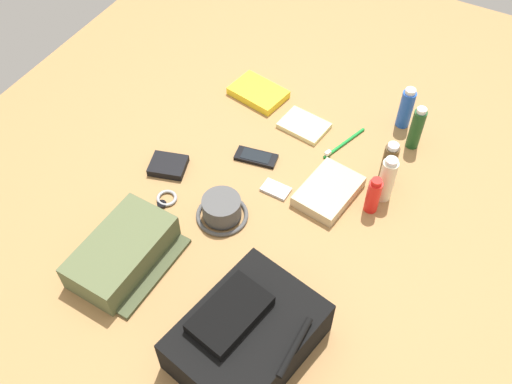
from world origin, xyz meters
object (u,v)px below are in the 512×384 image
object	(u,v)px
toiletry_pouch	(123,253)
folded_towel	(329,191)
cologne_bottle	(389,164)
wristwatch	(166,199)
paperback_novel	(258,93)
toothbrush	(342,144)
cell_phone	(256,157)
wallet	(168,166)
shampoo_bottle	(416,128)
media_player	(276,189)
bucket_hat	(222,210)
lotion_bottle	(387,179)
deodorant_spray	(406,108)
sunscreen_spray	(373,195)
notepad	(304,125)
backpack	(247,336)

from	to	relation	value
toiletry_pouch	folded_towel	world-z (taller)	toiletry_pouch
cologne_bottle	wristwatch	distance (m)	0.67
paperback_novel	toothbrush	size ratio (longest dim) A/B	1.12
wristwatch	cell_phone	bearing A→B (deg)	150.82
wallet	folded_towel	world-z (taller)	folded_towel
toiletry_pouch	shampoo_bottle	size ratio (longest dim) A/B	1.92
shampoo_bottle	media_player	size ratio (longest dim) A/B	1.86
bucket_hat	wallet	xyz separation A→B (m)	(-0.08, -0.24, -0.02)
lotion_bottle	media_player	world-z (taller)	lotion_bottle
deodorant_spray	folded_towel	bearing A→B (deg)	-13.04
toiletry_pouch	sunscreen_spray	xyz separation A→B (m)	(-0.49, 0.52, 0.02)
shampoo_bottle	wallet	xyz separation A→B (m)	(0.46, -0.63, -0.06)
deodorant_spray	wristwatch	world-z (taller)	deodorant_spray
wristwatch	notepad	distance (m)	0.53
backpack	cologne_bottle	size ratio (longest dim) A/B	2.45
media_player	wallet	xyz separation A→B (m)	(0.08, -0.33, 0.01)
sunscreen_spray	media_player	distance (m)	0.29
sunscreen_spray	wristwatch	bearing A→B (deg)	-64.37
sunscreen_spray	media_player	bearing A→B (deg)	-75.48
wristwatch	sunscreen_spray	bearing A→B (deg)	115.63
cell_phone	media_player	distance (m)	0.14
sunscreen_spray	wallet	distance (m)	0.63
folded_towel	cell_phone	bearing A→B (deg)	-95.89
wristwatch	toiletry_pouch	bearing A→B (deg)	5.66
sunscreen_spray	paperback_novel	size ratio (longest dim) A/B	0.64
cologne_bottle	wallet	bearing A→B (deg)	-65.92
lotion_bottle	wallet	size ratio (longest dim) A/B	1.48
lotion_bottle	paperback_novel	distance (m)	0.59
deodorant_spray	paperback_novel	world-z (taller)	deodorant_spray
toiletry_pouch	notepad	xyz separation A→B (m)	(-0.70, 0.20, -0.03)
sunscreen_spray	folded_towel	xyz separation A→B (m)	(0.01, -0.13, -0.04)
wristwatch	folded_towel	world-z (taller)	folded_towel
wallet	folded_towel	distance (m)	0.50
wristwatch	notepad	bearing A→B (deg)	154.57
toiletry_pouch	notepad	bearing A→B (deg)	163.94
cologne_bottle	wallet	distance (m)	0.67
bucket_hat	lotion_bottle	world-z (taller)	lotion_bottle
cologne_bottle	toothbrush	bearing A→B (deg)	-113.64
toiletry_pouch	shampoo_bottle	distance (m)	0.96
paperback_novel	wristwatch	distance (m)	0.54
paperback_novel	wristwatch	world-z (taller)	paperback_novel
deodorant_spray	wristwatch	distance (m)	0.82
sunscreen_spray	paperback_novel	world-z (taller)	sunscreen_spray
wallet	toothbrush	bearing A→B (deg)	111.56
shampoo_bottle	wristwatch	xyz separation A→B (m)	(0.57, -0.57, -0.07)
shampoo_bottle	paperback_novel	xyz separation A→B (m)	(0.03, -0.55, -0.06)
shampoo_bottle	toothbrush	xyz separation A→B (m)	(0.11, -0.20, -0.07)
toiletry_pouch	bucket_hat	bearing A→B (deg)	149.34
sunscreen_spray	toothbrush	xyz separation A→B (m)	(-0.20, -0.17, -0.06)
shampoo_bottle	wallet	distance (m)	0.78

